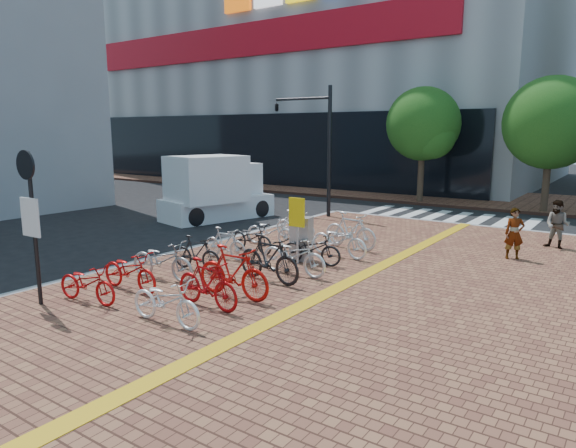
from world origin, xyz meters
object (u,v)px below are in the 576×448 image
Objects in this scene: bike_15 at (350,231)px; bike_5 at (252,238)px; notice_sign at (31,209)px; box_truck at (215,189)px; bike_1 at (130,271)px; bike_11 at (269,259)px; bike_10 at (233,272)px; yellow_sign at (297,218)px; bike_3 at (197,253)px; bike_0 at (87,283)px; bike_6 at (270,231)px; utility_box at (301,239)px; bike_13 at (312,248)px; bike_14 at (339,240)px; bike_9 at (207,284)px; traffic_light_pole at (304,127)px; bike_2 at (162,260)px; bike_12 at (294,255)px; pedestrian_b at (557,224)px; pedestrian_a at (514,234)px; bike_7 at (295,225)px; bike_8 at (166,301)px; bike_4 at (225,243)px.

bike_5 is at bearing 140.78° from bike_15.
box_truck is at bearing 114.50° from notice_sign.
bike_1 is 0.92× the size of bike_11.
bike_10 is 3.38m from yellow_sign.
bike_3 is at bearing 78.43° from notice_sign.
bike_0 is 6.86m from bike_6.
bike_15 is at bearing 78.15° from utility_box.
bike_10 is at bearing -45.30° from box_truck.
bike_11 is (2.22, 0.26, 0.12)m from bike_3.
bike_14 is (0.19, 1.21, 0.05)m from bike_13.
bike_1 is 1.04× the size of bike_13.
bike_9 is at bearing 177.90° from bike_10.
box_truck is at bearing -137.71° from traffic_light_pole.
notice_sign reaches higher than bike_6.
bike_0 is 11.80m from box_truck.
bike_2 is 3.59m from bike_5.
bike_1 is 4.07m from bike_12.
pedestrian_b is 1.22× the size of utility_box.
bike_13 is 1.16× the size of pedestrian_a.
bike_14 is 1.22m from utility_box.
bike_11 is at bearing -125.83° from bike_5.
bike_2 is at bearing -175.96° from bike_7.
bike_6 is 1.40× the size of utility_box.
bike_1 is at bearing -175.28° from bike_7.
bike_7 is 0.95× the size of bike_8.
bike_11 is at bearing 54.26° from notice_sign.
bike_5 is at bearing -6.36° from bike_0.
box_truck reaches higher than yellow_sign.
bike_3 is 9.11m from pedestrian_a.
bike_11 reaches higher than bike_6.
bike_3 is at bearing -131.36° from yellow_sign.
bike_12 is 1.04× the size of yellow_sign.
bike_2 is 1.08× the size of bike_8.
bike_2 is at bearing 126.30° from bike_11.
bike_9 is at bearing -136.30° from bike_3.
bike_10 is (2.41, -0.08, 0.09)m from bike_2.
bike_5 is at bearing -38.51° from box_truck.
bike_3 is at bearing 102.27° from bike_11.
bike_12 reaches higher than bike_5.
bike_3 is 0.90× the size of bike_5.
pedestrian_b is at bearing -34.81° from bike_12.
bike_9 is at bearing -103.04° from pedestrian_b.
notice_sign is at bearing 102.48° from bike_8.
pedestrian_a is at bearing -52.67° from bike_14.
bike_8 is 3.61m from notice_sign.
bike_2 is 1.09× the size of bike_9.
bike_2 is 0.34× the size of traffic_light_pole.
bike_11 is (-0.09, 2.28, 0.06)m from bike_9.
bike_9 is 3.16m from bike_12.
bike_11 is at bearing -115.21° from bike_4.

